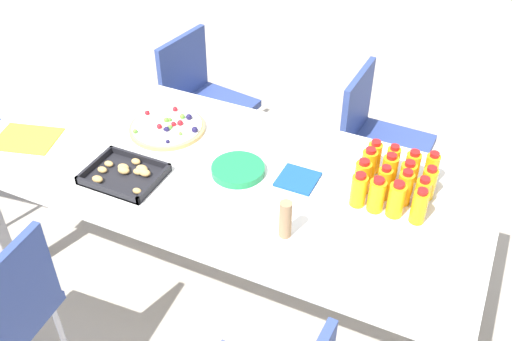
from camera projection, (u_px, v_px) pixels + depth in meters
name	position (u px, v px, depth m)	size (l,w,h in m)	color
ground_plane	(227.00, 288.00, 2.79)	(12.00, 12.00, 0.00)	#B2A899
party_table	(222.00, 179.00, 2.38)	(2.12, 0.91, 0.73)	white
chair_near_left	(376.00, 137.00, 2.91)	(0.41, 0.41, 0.83)	#33478C
chair_near_right	(201.00, 97.00, 3.21)	(0.45, 0.45, 0.83)	#33478C
juice_bottle_0	(431.00, 169.00, 2.21)	(0.05, 0.05, 0.15)	#F9AC14
juice_bottle_1	(412.00, 167.00, 2.24)	(0.06, 0.06, 0.14)	#F9AD14
juice_bottle_2	(392.00, 161.00, 2.26)	(0.05, 0.05, 0.14)	#F9AB14
juice_bottle_3	(374.00, 157.00, 2.28)	(0.06, 0.06, 0.14)	#FAAC14
juice_bottle_4	(429.00, 183.00, 2.16)	(0.05, 0.05, 0.14)	#F9AD14
juice_bottle_5	(407.00, 177.00, 2.18)	(0.06, 0.06, 0.14)	#F9AD14
juice_bottle_6	(389.00, 171.00, 2.21)	(0.06, 0.06, 0.15)	#F9AE14
juice_bottle_7	(369.00, 165.00, 2.23)	(0.06, 0.06, 0.15)	#FAAE14
juice_bottle_8	(422.00, 194.00, 2.11)	(0.06, 0.06, 0.14)	#F9AE14
juice_bottle_9	(405.00, 188.00, 2.13)	(0.06, 0.06, 0.15)	#FAAC14
juice_bottle_10	(384.00, 183.00, 2.15)	(0.05, 0.05, 0.14)	#F9AC14
juice_bottle_11	(362.00, 177.00, 2.18)	(0.06, 0.06, 0.15)	#FAAC14
juice_bottle_12	(419.00, 207.00, 2.05)	(0.06, 0.06, 0.15)	#FAAC14
juice_bottle_13	(396.00, 200.00, 2.08)	(0.06, 0.06, 0.15)	#F9AD14
juice_bottle_14	(377.00, 195.00, 2.10)	(0.06, 0.06, 0.14)	#FAAC14
juice_bottle_15	(359.00, 190.00, 2.12)	(0.06, 0.06, 0.14)	#FAAC14
fruit_pizza	(168.00, 127.00, 2.54)	(0.33, 0.33, 0.05)	tan
snack_tray	(125.00, 174.00, 2.28)	(0.29, 0.23, 0.04)	black
plate_stack	(238.00, 170.00, 2.30)	(0.21, 0.21, 0.03)	#1E8C4C
napkin_stack	(298.00, 179.00, 2.27)	(0.15, 0.15, 0.01)	#194CA5
cardboard_tube	(285.00, 219.00, 1.99)	(0.04, 0.04, 0.15)	#9E7A56
paper_folder	(27.00, 139.00, 2.49)	(0.26, 0.20, 0.01)	yellow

